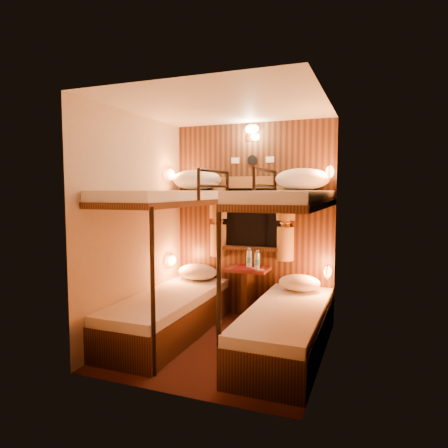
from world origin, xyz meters
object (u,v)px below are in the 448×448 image
at_px(table, 248,287).
at_px(bottle_left, 249,259).
at_px(bunk_left, 169,285).
at_px(bottle_right, 257,261).
at_px(bunk_right, 287,296).

relative_size(table, bottle_left, 2.72).
distance_m(bunk_left, bottle_right, 1.08).
bearing_deg(bunk_right, bottle_right, 125.37).
bearing_deg(bottle_right, bottle_left, 145.17).
relative_size(bunk_left, bottle_right, 8.31).
bearing_deg(bunk_right, table, 129.67).
height_order(bunk_left, bottle_right, bunk_left).
distance_m(table, bottle_left, 0.34).
bearing_deg(bunk_left, bottle_right, 42.58).
bearing_deg(table, bottle_left, 68.42).
relative_size(bunk_right, table, 2.90).
distance_m(bunk_left, bottle_left, 1.06).
xyz_separation_m(bunk_left, bunk_right, (1.30, 0.00, 0.00)).
bearing_deg(table, bottle_right, -23.94).
xyz_separation_m(bunk_left, bottle_left, (0.66, 0.81, 0.20)).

